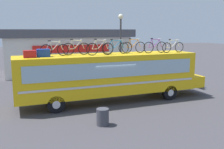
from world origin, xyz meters
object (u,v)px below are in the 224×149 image
luggage_bag_2 (43,53)px  rooftop_bicycle_6 (155,47)px  rooftop_bicycle_1 (55,49)px  luggage_bag_1 (30,54)px  trash_bin (103,117)px  rooftop_bicycle_2 (76,48)px  rooftop_bicycle_7 (173,47)px  street_lamp (121,39)px  rooftop_bicycle_5 (134,47)px  bus (111,74)px  rooftop_bicycle_4 (116,48)px  rooftop_bicycle_3 (100,48)px

luggage_bag_2 → rooftop_bicycle_6: bearing=-0.9°
rooftop_bicycle_1 → rooftop_bicycle_6: size_ratio=0.96×
luggage_bag_1 → trash_bin: (2.94, -3.48, -2.81)m
rooftop_bicycle_2 → rooftop_bicycle_7: size_ratio=1.01×
rooftop_bicycle_2 → rooftop_bicycle_7: bearing=-6.2°
rooftop_bicycle_1 → luggage_bag_1: bearing=-164.6°
luggage_bag_2 → trash_bin: size_ratio=0.85×
luggage_bag_1 → rooftop_bicycle_7: size_ratio=0.40×
rooftop_bicycle_2 → street_lamp: (4.61, 3.98, 0.33)m
rooftop_bicycle_5 → rooftop_bicycle_7: 2.67m
rooftop_bicycle_7 → bus: bearing=175.2°
rooftop_bicycle_1 → rooftop_bicycle_2: rooftop_bicycle_2 is taller
luggage_bag_1 → rooftop_bicycle_1: (1.40, 0.38, 0.18)m
rooftop_bicycle_6 → rooftop_bicycle_7: rooftop_bicycle_6 is taller
rooftop_bicycle_4 → rooftop_bicycle_5: size_ratio=1.04×
rooftop_bicycle_4 → rooftop_bicycle_7: size_ratio=1.06×
rooftop_bicycle_6 → street_lamp: street_lamp is taller
rooftop_bicycle_6 → rooftop_bicycle_7: size_ratio=1.02×
luggage_bag_2 → rooftop_bicycle_3: bearing=-4.4°
street_lamp → luggage_bag_2: bearing=-146.2°
rooftop_bicycle_6 → trash_bin: 6.71m
trash_bin → luggage_bag_2: bearing=121.5°
rooftop_bicycle_3 → rooftop_bicycle_5: bearing=13.6°
bus → luggage_bag_2: bearing=-178.7°
bus → rooftop_bicycle_2: bearing=171.2°
rooftop_bicycle_3 → rooftop_bicycle_7: (5.12, -0.02, -0.03)m
rooftop_bicycle_5 → rooftop_bicycle_6: (1.33, -0.47, 0.00)m
rooftop_bicycle_2 → rooftop_bicycle_3: size_ratio=0.99×
rooftop_bicycle_7 → rooftop_bicycle_2: bearing=173.8°
rooftop_bicycle_5 → rooftop_bicycle_6: rooftop_bicycle_6 is taller
rooftop_bicycle_7 → trash_bin: (-6.15, -3.34, -2.99)m
rooftop_bicycle_7 → street_lamp: 5.01m
rooftop_bicycle_1 → rooftop_bicycle_2: 1.32m
bus → street_lamp: bearing=60.0°
luggage_bag_1 → street_lamp: (7.32, 4.53, 0.53)m
bus → rooftop_bicycle_1: (-3.44, 0.17, 1.63)m
rooftop_bicycle_3 → rooftop_bicycle_5: (2.52, 0.61, -0.01)m
bus → rooftop_bicycle_7: 4.57m
rooftop_bicycle_2 → rooftop_bicycle_3: 1.43m
luggage_bag_1 → rooftop_bicycle_6: bearing=0.1°
rooftop_bicycle_2 → rooftop_bicycle_7: 6.42m
bus → rooftop_bicycle_3: bearing=-158.2°
luggage_bag_1 → rooftop_bicycle_5: (6.49, 0.48, 0.20)m
luggage_bag_2 → rooftop_bicycle_4: 4.47m
luggage_bag_2 → rooftop_bicycle_5: rooftop_bicycle_5 is taller
luggage_bag_1 → rooftop_bicycle_1: rooftop_bicycle_1 is taller
luggage_bag_1 → rooftop_bicycle_3: rooftop_bicycle_3 is taller
bus → rooftop_bicycle_4: (0.36, 0.14, 1.63)m
rooftop_bicycle_1 → rooftop_bicycle_3: 2.63m
bus → rooftop_bicycle_2: rooftop_bicycle_2 is taller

